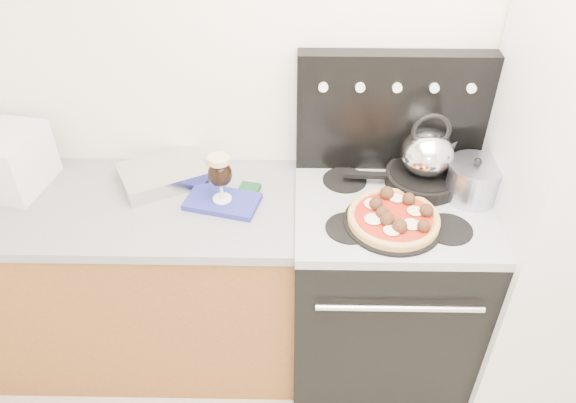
{
  "coord_description": "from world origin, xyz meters",
  "views": [
    {
      "loc": [
        -0.3,
        -0.54,
        2.27
      ],
      "look_at": [
        -0.33,
        1.05,
        1.02
      ],
      "focal_mm": 35.0,
      "sensor_mm": 36.0,
      "label": 1
    }
  ],
  "objects_px": {
    "skillet": "(423,179)",
    "stock_pot": "(473,182)",
    "tea_kettle": "(428,149)",
    "stove_body": "(381,289)",
    "beer_glass": "(220,178)",
    "pizza": "(394,216)",
    "oven_mitt": "(223,202)",
    "base_cabinet": "(133,283)",
    "pizza_pan": "(393,223)"
  },
  "relations": [
    {
      "from": "stove_body",
      "to": "tea_kettle",
      "type": "relative_size",
      "value": 3.9
    },
    {
      "from": "base_cabinet",
      "to": "skillet",
      "type": "relative_size",
      "value": 4.83
    },
    {
      "from": "oven_mitt",
      "to": "base_cabinet",
      "type": "bearing_deg",
      "value": 178.26
    },
    {
      "from": "beer_glass",
      "to": "pizza_pan",
      "type": "height_order",
      "value": "beer_glass"
    },
    {
      "from": "beer_glass",
      "to": "base_cabinet",
      "type": "bearing_deg",
      "value": 178.26
    },
    {
      "from": "base_cabinet",
      "to": "stock_pot",
      "type": "relative_size",
      "value": 7.24
    },
    {
      "from": "skillet",
      "to": "stock_pot",
      "type": "xyz_separation_m",
      "value": [
        0.17,
        -0.08,
        0.05
      ]
    },
    {
      "from": "oven_mitt",
      "to": "stock_pot",
      "type": "height_order",
      "value": "stock_pot"
    },
    {
      "from": "skillet",
      "to": "stock_pot",
      "type": "distance_m",
      "value": 0.2
    },
    {
      "from": "pizza_pan",
      "to": "base_cabinet",
      "type": "bearing_deg",
      "value": 172.4
    },
    {
      "from": "skillet",
      "to": "oven_mitt",
      "type": "bearing_deg",
      "value": -171.39
    },
    {
      "from": "base_cabinet",
      "to": "oven_mitt",
      "type": "bearing_deg",
      "value": -1.74
    },
    {
      "from": "oven_mitt",
      "to": "beer_glass",
      "type": "distance_m",
      "value": 0.11
    },
    {
      "from": "pizza",
      "to": "stock_pot",
      "type": "relative_size",
      "value": 1.68
    },
    {
      "from": "stove_body",
      "to": "pizza",
      "type": "relative_size",
      "value": 2.61
    },
    {
      "from": "tea_kettle",
      "to": "stock_pot",
      "type": "relative_size",
      "value": 1.13
    },
    {
      "from": "stock_pot",
      "to": "stove_body",
      "type": "bearing_deg",
      "value": -170.92
    },
    {
      "from": "pizza",
      "to": "tea_kettle",
      "type": "bearing_deg",
      "value": 59.31
    },
    {
      "from": "stock_pot",
      "to": "pizza",
      "type": "bearing_deg",
      "value": -152.36
    },
    {
      "from": "oven_mitt",
      "to": "stock_pot",
      "type": "relative_size",
      "value": 1.4
    },
    {
      "from": "pizza_pan",
      "to": "stock_pot",
      "type": "bearing_deg",
      "value": 27.64
    },
    {
      "from": "base_cabinet",
      "to": "oven_mitt",
      "type": "height_order",
      "value": "oven_mitt"
    },
    {
      "from": "base_cabinet",
      "to": "pizza_pan",
      "type": "bearing_deg",
      "value": -7.6
    },
    {
      "from": "skillet",
      "to": "tea_kettle",
      "type": "xyz_separation_m",
      "value": [
        0.0,
        0.0,
        0.14
      ]
    },
    {
      "from": "tea_kettle",
      "to": "stock_pot",
      "type": "height_order",
      "value": "tea_kettle"
    },
    {
      "from": "pizza_pan",
      "to": "stock_pot",
      "type": "distance_m",
      "value": 0.37
    },
    {
      "from": "stove_body",
      "to": "pizza_pan",
      "type": "relative_size",
      "value": 2.4
    },
    {
      "from": "beer_glass",
      "to": "pizza",
      "type": "height_order",
      "value": "beer_glass"
    },
    {
      "from": "base_cabinet",
      "to": "tea_kettle",
      "type": "xyz_separation_m",
      "value": [
        1.24,
        0.11,
        0.66
      ]
    },
    {
      "from": "pizza_pan",
      "to": "stove_body",
      "type": "bearing_deg",
      "value": 81.38
    },
    {
      "from": "stove_body",
      "to": "beer_glass",
      "type": "bearing_deg",
      "value": 178.99
    },
    {
      "from": "stove_body",
      "to": "stock_pot",
      "type": "height_order",
      "value": "stock_pot"
    },
    {
      "from": "stove_body",
      "to": "beer_glass",
      "type": "xyz_separation_m",
      "value": [
        -0.67,
        0.01,
        0.58
      ]
    },
    {
      "from": "pizza_pan",
      "to": "beer_glass",
      "type": "bearing_deg",
      "value": 168.52
    },
    {
      "from": "beer_glass",
      "to": "stock_pot",
      "type": "distance_m",
      "value": 0.97
    },
    {
      "from": "stove_body",
      "to": "skillet",
      "type": "xyz_separation_m",
      "value": [
        0.13,
        0.13,
        0.51
      ]
    },
    {
      "from": "beer_glass",
      "to": "pizza",
      "type": "relative_size",
      "value": 0.6
    },
    {
      "from": "stock_pot",
      "to": "oven_mitt",
      "type": "bearing_deg",
      "value": -177.83
    },
    {
      "from": "base_cabinet",
      "to": "pizza_pan",
      "type": "xyz_separation_m",
      "value": [
        1.09,
        -0.15,
        0.5
      ]
    },
    {
      "from": "oven_mitt",
      "to": "beer_glass",
      "type": "height_order",
      "value": "beer_glass"
    },
    {
      "from": "stove_body",
      "to": "tea_kettle",
      "type": "xyz_separation_m",
      "value": [
        0.13,
        0.13,
        0.65
      ]
    },
    {
      "from": "base_cabinet",
      "to": "stove_body",
      "type": "distance_m",
      "value": 1.11
    },
    {
      "from": "pizza",
      "to": "oven_mitt",
      "type": "bearing_deg",
      "value": 168.52
    },
    {
      "from": "beer_glass",
      "to": "pizza",
      "type": "distance_m",
      "value": 0.67
    },
    {
      "from": "stove_body",
      "to": "skillet",
      "type": "bearing_deg",
      "value": 45.18
    },
    {
      "from": "stove_body",
      "to": "pizza",
      "type": "height_order",
      "value": "pizza"
    },
    {
      "from": "oven_mitt",
      "to": "pizza_pan",
      "type": "bearing_deg",
      "value": -11.48
    },
    {
      "from": "beer_glass",
      "to": "skillet",
      "type": "relative_size",
      "value": 0.67
    },
    {
      "from": "beer_glass",
      "to": "pizza",
      "type": "xyz_separation_m",
      "value": [
        0.65,
        -0.13,
        -0.07
      ]
    },
    {
      "from": "beer_glass",
      "to": "stock_pot",
      "type": "bearing_deg",
      "value": 2.17
    }
  ]
}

